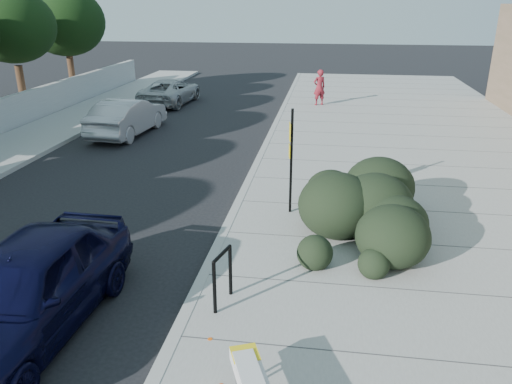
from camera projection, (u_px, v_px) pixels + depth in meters
ground at (204, 281)px, 10.11m from camera, size 120.00×120.00×0.00m
sidewalk_near at (442, 201)px, 13.94m from camera, size 11.20×50.00×0.15m
curb_near at (245, 190)px, 14.70m from camera, size 0.22×50.00×0.17m
tree_far_e at (12, 26)px, 23.22m from camera, size 4.00×4.00×5.90m
tree_far_f at (65, 22)px, 27.83m from camera, size 4.40×4.40×6.07m
bike_rack at (223, 273)px, 8.88m from camera, size 0.22×0.70×1.04m
sign_post at (291, 155)px, 12.49m from camera, size 0.12×0.31×2.71m
hedge at (360, 200)px, 11.65m from camera, size 2.99×4.65×1.61m
sedan_navy at (26, 289)px, 8.28m from camera, size 2.14×4.96×1.67m
wagon_silver at (127, 117)px, 20.87m from camera, size 1.98×4.72×1.52m
suv_silver at (170, 91)px, 27.21m from camera, size 2.52×4.93×1.33m
pedestrian at (319, 87)px, 26.02m from camera, size 0.79×0.69×1.83m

